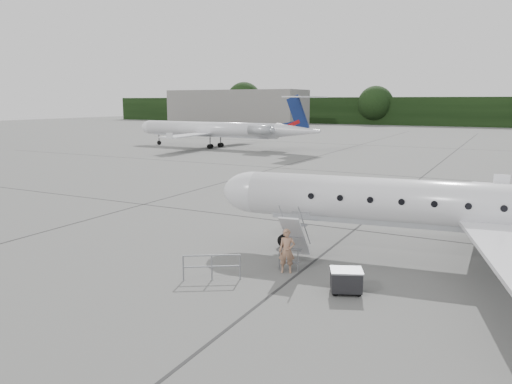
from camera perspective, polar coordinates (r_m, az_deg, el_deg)
The scene contains 9 objects.
ground at distance 19.93m, azimuth 16.90°, elevation -10.32°, with size 320.00×320.00×0.00m, color #5C5C5A.
treeline at distance 148.50m, azimuth 26.57°, elevation 8.17°, with size 260.00×4.00×8.00m, color black.
terminal_building at distance 147.83m, azimuth -2.20°, elevation 9.62°, with size 40.00×14.00×10.00m, color slate.
main_regional_jet at distance 22.56m, azimuth 26.74°, elevation 0.76°, with size 27.77×19.99×7.12m, color silver, non-canonical shape.
airstair at distance 21.48m, azimuth 4.50°, elevation -5.26°, with size 0.85×2.21×2.23m, color silver, non-canonical shape.
passenger at distance 20.37m, azimuth 3.55°, elevation -6.73°, with size 0.66×0.43×1.81m, color #9C6F55.
safety_railing at distance 19.68m, azimuth -5.08°, elevation -8.62°, with size 2.20×0.08×1.00m, color gray, non-canonical shape.
baggage_cart at distance 18.64m, azimuth 10.27°, elevation -9.93°, with size 1.10×0.89×0.95m, color black, non-canonical shape.
bg_regional_left at distance 75.14m, azimuth -5.37°, elevation 7.98°, with size 29.10×20.95×7.63m, color silver, non-canonical shape.
Camera 1 is at (3.17, -18.44, 6.89)m, focal length 35.00 mm.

